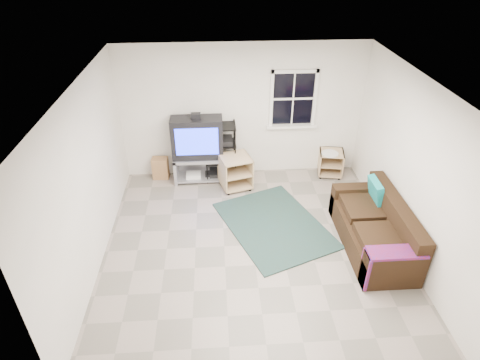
{
  "coord_description": "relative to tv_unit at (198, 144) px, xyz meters",
  "views": [
    {
      "loc": [
        -0.52,
        -4.79,
        4.25
      ],
      "look_at": [
        -0.17,
        0.4,
        0.97
      ],
      "focal_mm": 30.0,
      "sensor_mm": 36.0,
      "label": 1
    }
  ],
  "objects": [
    {
      "name": "shag_rug",
      "position": [
        1.28,
        -1.57,
        -0.76
      ],
      "size": [
        2.07,
        2.37,
        0.02
      ],
      "primitive_type": "cube",
      "rotation": [
        0.0,
        0.0,
        0.38
      ],
      "color": "black",
      "rests_on": "ground"
    },
    {
      "name": "side_table_left",
      "position": [
        0.69,
        -0.28,
        -0.43
      ],
      "size": [
        0.68,
        0.68,
        0.65
      ],
      "rotation": [
        0.0,
        0.0,
        0.27
      ],
      "color": "tan",
      "rests_on": "ground"
    },
    {
      "name": "paper_bag",
      "position": [
        -0.77,
        0.11,
        -0.55
      ],
      "size": [
        0.32,
        0.22,
        0.44
      ],
      "primitive_type": "cube",
      "rotation": [
        0.0,
        0.0,
        -0.07
      ],
      "color": "#A36C49",
      "rests_on": "ground"
    },
    {
      "name": "room",
      "position": [
        1.82,
        0.23,
        0.7
      ],
      "size": [
        4.6,
        4.62,
        4.6
      ],
      "color": "gray",
      "rests_on": "ground"
    },
    {
      "name": "av_rack",
      "position": [
        0.43,
        0.03,
        -0.26
      ],
      "size": [
        0.59,
        0.43,
        1.18
      ],
      "color": "black",
      "rests_on": "ground"
    },
    {
      "name": "sofa",
      "position": [
        2.76,
        -2.16,
        -0.47
      ],
      "size": [
        0.84,
        1.9,
        0.87
      ],
      "color": "black",
      "rests_on": "ground"
    },
    {
      "name": "tv_unit",
      "position": [
        0.0,
        0.0,
        0.0
      ],
      "size": [
        0.96,
        0.48,
        1.41
      ],
      "color": "gray",
      "rests_on": "ground"
    },
    {
      "name": "side_table_right",
      "position": [
        2.63,
        0.03,
        -0.47
      ],
      "size": [
        0.54,
        0.54,
        0.54
      ],
      "rotation": [
        0.0,
        0.0,
        -0.19
      ],
      "color": "tan",
      "rests_on": "ground"
    }
  ]
}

